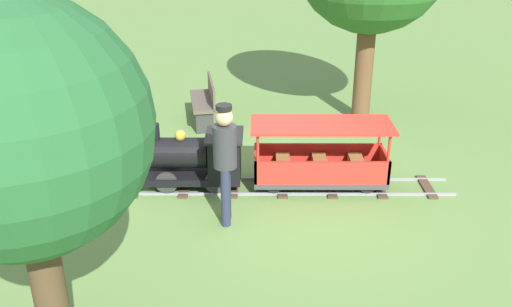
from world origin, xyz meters
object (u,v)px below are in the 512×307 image
oak_tree_near (20,130)px  conductor_person (225,155)px  park_bench (205,101)px  locomotive (198,158)px  passenger_car (320,162)px

oak_tree_near → conductor_person: bearing=-26.4°
conductor_person → park_bench: size_ratio=1.20×
conductor_person → oak_tree_near: 3.24m
locomotive → conductor_person: (-0.96, -0.45, 0.47)m
conductor_person → oak_tree_near: bearing=153.6°
locomotive → passenger_car: passenger_car is taller
passenger_car → oak_tree_near: 4.83m
park_bench → locomotive: bearing=-177.0°
park_bench → oak_tree_near: (-6.31, 0.71, 1.92)m
passenger_car → oak_tree_near: size_ratio=0.60×
locomotive → park_bench: (2.72, 0.14, -0.07)m
conductor_person → locomotive: bearing=25.1°
conductor_person → park_bench: bearing=9.1°
passenger_car → conductor_person: conductor_person is taller
conductor_person → passenger_car: bearing=-53.6°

